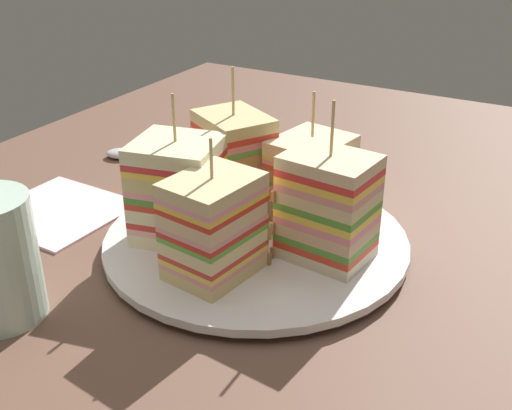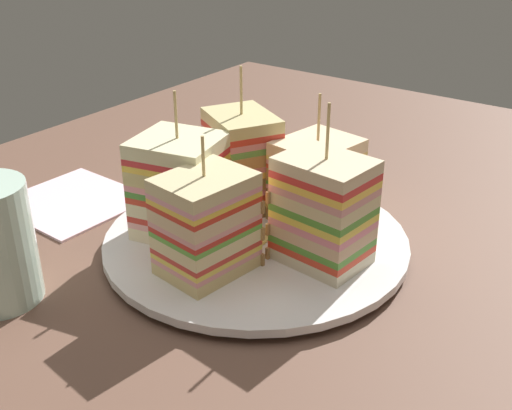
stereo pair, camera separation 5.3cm
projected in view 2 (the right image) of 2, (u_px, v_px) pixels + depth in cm
name	position (u px, v px, depth cm)	size (l,w,h in cm)	color
ground_plane	(256.00, 258.00, 55.71)	(105.41, 79.96, 1.80)	brown
plate	(256.00, 241.00, 54.96)	(26.04, 26.04, 1.28)	white
sandwich_wedge_0	(242.00, 161.00, 58.40)	(7.95, 8.57, 13.15)	#DDBA82
sandwich_wedge_1	(181.00, 186.00, 53.64)	(7.76, 8.12, 12.55)	beige
sandwich_wedge_2	(209.00, 225.00, 48.16)	(7.54, 6.21, 11.08)	#DFC07D
sandwich_wedge_3	(323.00, 211.00, 49.43)	(5.95, 7.39, 13.08)	beige
sandwich_wedge_4	(316.00, 180.00, 56.36)	(7.70, 6.77, 11.52)	beige
chip_pile	(233.00, 222.00, 54.11)	(6.56, 7.25, 3.48)	#EACD70
spoon	(159.00, 151.00, 74.86)	(7.18, 13.63, 1.00)	silver
napkin	(72.00, 200.00, 63.31)	(11.40, 11.84, 0.50)	silver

